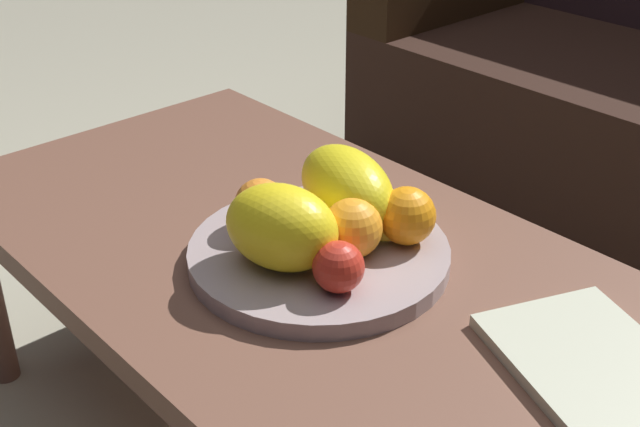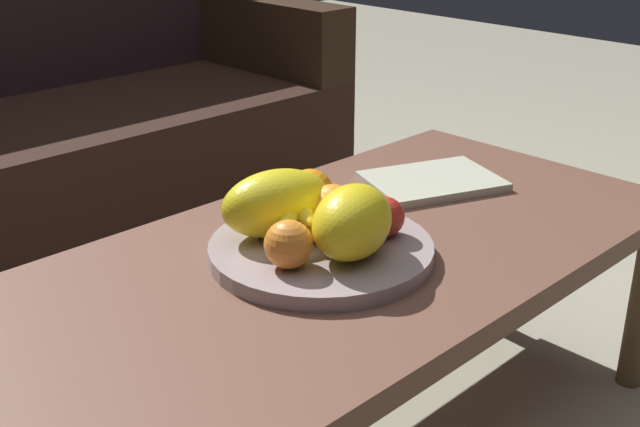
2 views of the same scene
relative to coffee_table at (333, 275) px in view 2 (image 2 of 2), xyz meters
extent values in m
cube|color=brown|center=(0.00, 0.00, 0.02)|extent=(1.29, 0.61, 0.04)
cylinder|color=brown|center=(0.61, 0.27, -0.18)|extent=(0.05, 0.05, 0.37)
cube|color=black|center=(0.04, 1.14, -0.17)|extent=(1.70, 0.70, 0.40)
cube|color=black|center=(0.82, 1.14, 0.14)|extent=(0.14, 0.70, 0.22)
cylinder|color=#A59293|center=(-0.03, 0.00, 0.05)|extent=(0.36, 0.36, 0.03)
ellipsoid|color=yellow|center=(-0.03, -0.07, 0.12)|extent=(0.18, 0.16, 0.11)
ellipsoid|color=yellow|center=(-0.05, 0.08, 0.12)|extent=(0.21, 0.15, 0.11)
sphere|color=orange|center=(-0.12, -0.03, 0.10)|extent=(0.07, 0.07, 0.07)
sphere|color=orange|center=(0.04, 0.10, 0.11)|extent=(0.08, 0.08, 0.08)
sphere|color=orange|center=(0.02, 0.02, 0.11)|extent=(0.08, 0.08, 0.08)
sphere|color=red|center=(0.07, -0.05, 0.10)|extent=(0.07, 0.07, 0.07)
ellipsoid|color=yellow|center=(-0.04, 0.04, 0.08)|extent=(0.08, 0.15, 0.03)
ellipsoid|color=yellow|center=(-0.03, 0.04, 0.08)|extent=(0.08, 0.15, 0.03)
ellipsoid|color=yellow|center=(-0.02, 0.05, 0.08)|extent=(0.15, 0.08, 0.03)
ellipsoid|color=gold|center=(-0.02, 0.06, 0.11)|extent=(0.10, 0.15, 0.03)
ellipsoid|color=yellow|center=(-0.03, 0.05, 0.11)|extent=(0.15, 0.10, 0.03)
cube|color=beige|center=(0.35, 0.08, 0.05)|extent=(0.30, 0.26, 0.02)
camera|label=1|loc=(0.69, -0.65, 0.66)|focal=46.96mm
camera|label=2|loc=(-0.84, -0.82, 0.61)|focal=45.30mm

